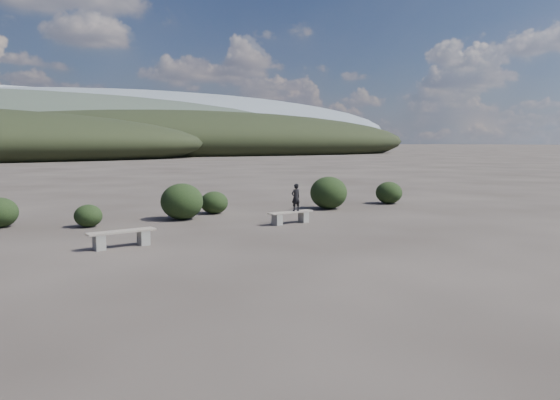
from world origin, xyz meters
TOP-DOWN VIEW (x-y plane):
  - ground at (0.00, 0.00)m, footprint 1200.00×1200.00m
  - bench_left at (-4.74, 3.77)m, footprint 1.92×0.64m
  - bench_right at (1.54, 5.36)m, footprint 1.81×0.61m
  - seated_person at (1.77, 5.39)m, footprint 0.38×0.27m
  - shrub_a at (-4.93, 8.04)m, footprint 0.95×0.95m
  - shrub_b at (-1.51, 8.26)m, footprint 1.59×1.59m
  - shrub_c at (0.18, 9.26)m, footprint 1.14×1.14m
  - shrub_d at (5.17, 8.38)m, footprint 1.61×1.61m
  - shrub_e at (8.80, 8.70)m, footprint 1.25×1.25m
  - shrub_f at (-7.60, 9.41)m, footprint 1.21×1.21m

SIDE VIEW (x-z plane):
  - ground at x=0.00m, z-range 0.00..0.00m
  - bench_right at x=1.54m, z-range 0.05..0.49m
  - bench_left at x=-4.74m, z-range 0.05..0.52m
  - shrub_a at x=-4.93m, z-range 0.00..0.78m
  - shrub_c at x=0.18m, z-range 0.00..0.91m
  - shrub_f at x=-7.60m, z-range 0.00..1.03m
  - shrub_e at x=8.80m, z-range 0.00..1.04m
  - shrub_b at x=-1.51m, z-range 0.00..1.36m
  - shrub_d at x=5.17m, z-range 0.00..1.41m
  - seated_person at x=1.77m, z-range 0.44..1.43m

